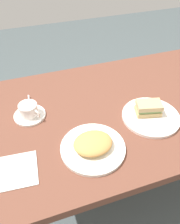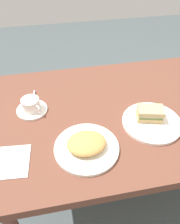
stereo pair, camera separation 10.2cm
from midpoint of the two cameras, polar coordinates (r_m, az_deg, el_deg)
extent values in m
plane|color=#475152|center=(1.67, 5.20, -17.30)|extent=(6.00, 6.00, 0.00)
cube|color=brown|center=(1.13, 7.36, 0.95)|extent=(1.32, 0.82, 0.04)
cylinder|color=brown|center=(1.56, -19.88, -5.80)|extent=(0.05, 0.05, 0.68)
cylinder|color=brown|center=(1.84, 18.90, 3.11)|extent=(0.05, 0.05, 0.68)
cylinder|color=white|center=(1.05, 12.31, -1.25)|extent=(0.26, 0.26, 0.01)
cube|color=tan|center=(1.05, 11.62, 0.13)|extent=(0.12, 0.10, 0.02)
cube|color=#6C8A4B|center=(1.04, 11.75, 0.85)|extent=(0.11, 0.09, 0.01)
cube|color=tan|center=(1.03, 11.89, 1.58)|extent=(0.12, 0.10, 0.02)
cylinder|color=white|center=(1.09, -17.44, -0.89)|extent=(0.14, 0.14, 0.01)
cylinder|color=white|center=(1.07, -17.80, 0.42)|extent=(0.08, 0.08, 0.06)
cylinder|color=#A57A50|center=(1.05, -18.08, 1.42)|extent=(0.07, 0.07, 0.01)
torus|color=white|center=(1.04, -16.05, -0.52)|extent=(0.03, 0.04, 0.04)
cube|color=silver|center=(1.17, -17.52, 2.78)|extent=(0.01, 0.08, 0.00)
ellipsoid|color=silver|center=(1.13, -17.53, 1.35)|extent=(0.02, 0.03, 0.01)
cylinder|color=white|center=(0.91, -2.52, -9.12)|extent=(0.26, 0.26, 0.01)
ellipsoid|color=tan|center=(0.89, -2.57, -7.96)|extent=(0.15, 0.13, 0.04)
cube|color=white|center=(0.91, -21.11, -13.72)|extent=(0.16, 0.16, 0.00)
camera|label=1|loc=(0.05, -92.87, -2.61)|focal=36.56mm
camera|label=2|loc=(0.05, 87.13, 2.61)|focal=36.56mm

